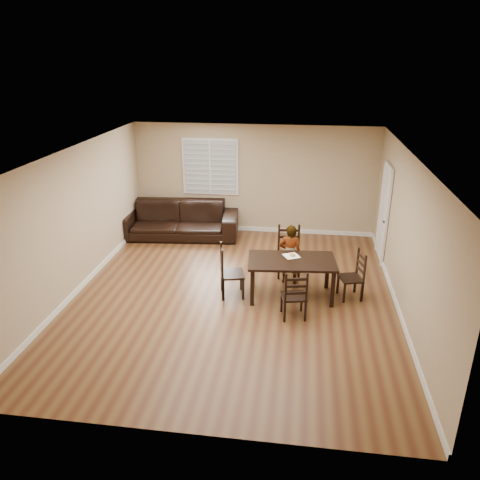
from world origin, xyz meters
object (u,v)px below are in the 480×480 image
chair_far (295,298)px  chair_right (357,277)px  dining_table (292,264)px  child (290,254)px  donut (293,255)px  sofa (178,220)px  chair_near (288,252)px  chair_left (226,273)px

chair_far → chair_right: chair_right is taller
dining_table → chair_far: chair_far is taller
child → donut: size_ratio=10.88×
donut → sofa: sofa is taller
chair_near → chair_far: 1.86m
chair_left → chair_right: size_ratio=1.10×
dining_table → chair_left: size_ratio=1.65×
chair_far → child: bearing=-96.3°
chair_far → chair_left: bearing=-40.5°
chair_near → child: size_ratio=0.85×
chair_left → chair_right: bearing=-97.0°
child → sofa: 3.58m
dining_table → chair_right: chair_right is taller
child → donut: bearing=100.2°
chair_left → chair_right: chair_left is taller
dining_table → sofa: sofa is taller
chair_right → child: child is taller
chair_far → donut: chair_far is taller
chair_left → child: 1.37m
sofa → donut: bearing=-47.0°
dining_table → chair_far: 0.87m
chair_left → donut: (1.22, 0.31, 0.31)m
donut → sofa: size_ratio=0.04×
chair_far → sofa: bearing=-62.5°
child → chair_near: bearing=-82.6°
chair_far → chair_left: (-1.30, 0.70, 0.05)m
child → donut: 0.43m
dining_table → chair_far: bearing=-89.1°
dining_table → chair_near: size_ratio=1.61×
chair_far → sofa: 4.66m
dining_table → sofa: (-2.89, 2.75, -0.23)m
chair_left → sofa: size_ratio=0.35×
donut → sofa: bearing=138.4°
chair_left → donut: bearing=-88.9°
chair_near → child: 0.47m
chair_right → child: size_ratio=0.76×
chair_near → chair_far: (0.19, -1.85, -0.06)m
donut → sofa: 3.88m
chair_left → chair_far: bearing=-131.5°
chair_near → donut: size_ratio=9.27×
dining_table → chair_near: bearing=90.0°
chair_left → sofa: chair_left is taller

